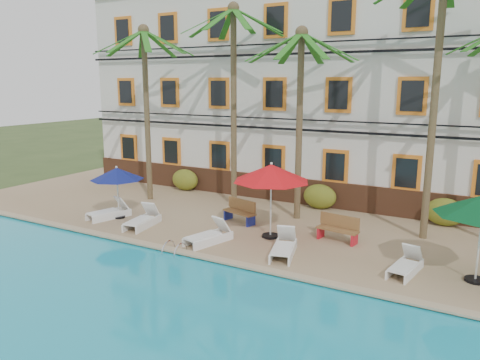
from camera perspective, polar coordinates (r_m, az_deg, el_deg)
The scene contains 22 objects.
ground at distance 16.01m, azimuth -1.89°, elevation -9.37°, with size 100.00×100.00×0.00m, color #384C23.
pool_deck at distance 20.17m, azimuth 5.51°, elevation -4.51°, with size 30.00×12.00×0.25m, color tan.
swimming_pool at distance 11.22m, azimuth -22.00°, elevation -19.63°, with size 26.00×12.00×0.20m, color #19A2C0.
pool_coping at distance 15.20m, azimuth -3.69°, elevation -9.45°, with size 30.00×0.35×0.06m, color tan.
hotel_building at distance 24.01m, azimuth 10.69°, elevation 10.67°, with size 25.40×6.44×10.22m.
palm_a at distance 22.37m, azimuth -11.41°, elevation 10.77°, with size 4.50×4.50×8.09m.
palm_b at distance 20.73m, azimuth -0.78°, elevation 12.12°, with size 4.50×4.50×8.85m.
palm_c at distance 18.86m, azimuth 7.33°, elevation 9.99°, with size 4.50×4.50×7.66m.
palm_d at distance 17.49m, azimuth 22.92°, elevation 12.58°, with size 4.50×4.50×9.57m.
shrub_left at distance 24.49m, azimuth -6.71°, elevation 0.03°, with size 1.50×0.90×1.10m, color #1C4F16.
shrub_mid at distance 21.10m, azimuth 9.70°, elevation -1.99°, with size 1.50×0.90×1.10m, color #1C4F16.
shrub_right at distance 20.04m, azimuth 23.72°, elevation -3.60°, with size 1.50×0.90×1.10m, color #1C4F16.
umbrella_blue at distance 19.75m, azimuth -14.79°, elevation 0.72°, with size 2.18×2.18×2.19m.
umbrella_red at distance 16.60m, azimuth 3.83°, elevation 0.82°, with size 2.78×2.78×2.77m.
lounger_a at distance 20.17m, azimuth -15.62°, elevation -3.73°, with size 1.11×1.89×0.84m.
lounger_b at distance 18.70m, azimuth -11.77°, elevation -4.73°, with size 0.93×1.92×0.87m.
lounger_c at distance 16.54m, azimuth -3.79°, elevation -6.72°, with size 1.13×1.93×0.86m.
lounger_d at distance 15.47m, azimuth 5.35°, elevation -8.08°, with size 1.14×1.96×0.88m.
lounger_e at distance 14.86m, azimuth 19.55°, elevation -9.73°, with size 0.83×1.72×0.78m.
bench_left at distance 18.81m, azimuth 0.08°, elevation -3.79°, with size 1.57×0.88×0.93m.
bench_right at distance 17.01m, azimuth 11.92°, elevation -5.76°, with size 1.55×0.68×0.93m.
pool_ladder at distance 15.85m, azimuth -7.98°, elevation -8.73°, with size 0.54×0.74×0.74m.
Camera 1 is at (7.77, -12.73, 5.81)m, focal length 35.00 mm.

